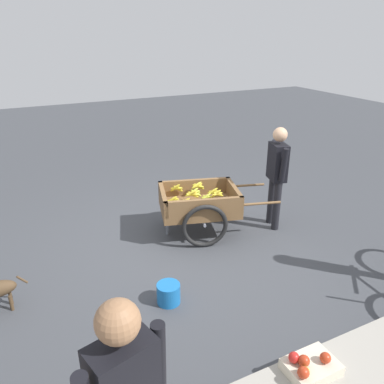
# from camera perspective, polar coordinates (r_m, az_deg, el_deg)

# --- Properties ---
(ground_plane) EXTENTS (24.00, 24.00, 0.00)m
(ground_plane) POSITION_cam_1_polar(r_m,az_deg,el_deg) (5.41, -0.72, -8.03)
(ground_plane) COLOR #3D3F44
(fruit_cart) EXTENTS (1.80, 1.19, 0.71)m
(fruit_cart) POSITION_cam_1_polar(r_m,az_deg,el_deg) (5.59, 1.04, -1.91)
(fruit_cart) COLOR brown
(fruit_cart) RESTS_ON ground
(vendor_person) EXTENTS (0.29, 0.55, 1.53)m
(vendor_person) POSITION_cam_1_polar(r_m,az_deg,el_deg) (5.72, 12.48, 3.26)
(vendor_person) COLOR black
(vendor_person) RESTS_ON ground
(plastic_bucket) EXTENTS (0.26, 0.26, 0.23)m
(plastic_bucket) POSITION_cam_1_polar(r_m,az_deg,el_deg) (4.38, -3.50, -14.76)
(plastic_bucket) COLOR #1966B2
(plastic_bucket) RESTS_ON ground
(apple_crate) EXTENTS (0.44, 0.32, 0.32)m
(apple_crate) POSITION_cam_1_polar(r_m,az_deg,el_deg) (3.72, 17.07, -24.06)
(apple_crate) COLOR beige
(apple_crate) RESTS_ON ground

